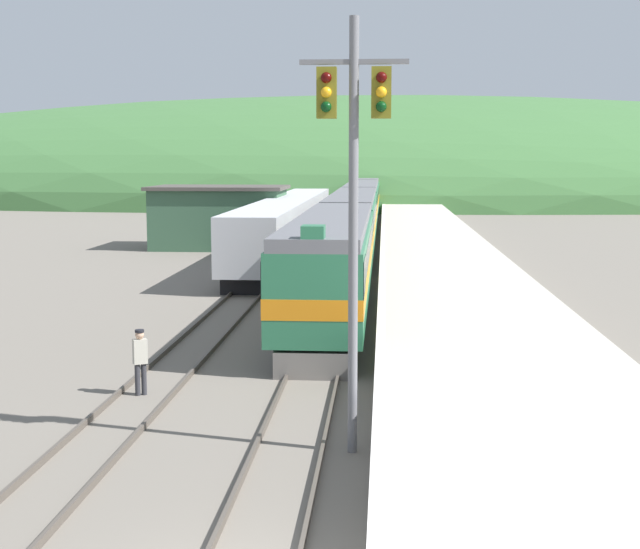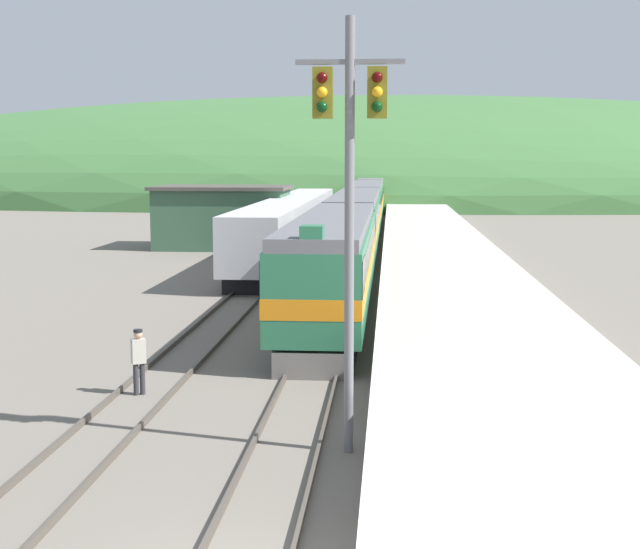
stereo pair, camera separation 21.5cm
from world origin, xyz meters
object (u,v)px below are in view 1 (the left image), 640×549
Objects in this scene: signal_mast_main at (354,172)px; carriage_fourth at (367,193)px; express_train_lead_car at (332,263)px; track_worker at (140,358)px; carriage_second at (353,222)px; siding_train at (289,225)px; carriage_third at (362,203)px.

carriage_fourth is at bearing 90.89° from signal_mast_main.
track_worker is (-4.36, -11.62, -1.17)m from express_train_lead_car.
express_train_lead_car is at bearing -90.00° from carriage_second.
carriage_fourth is (0.00, 47.52, 0.00)m from carriage_second.
carriage_second is at bearing -10.61° from siding_train.
express_train_lead_car is 11.48× the size of track_worker.
siding_train is at bearing -100.37° from carriage_third.
signal_mast_main is (1.34, -62.13, 3.75)m from carriage_third.
carriage_third reaches higher than siding_train.
carriage_third is (0.00, 46.34, -0.01)m from express_train_lead_car.
express_train_lead_car is 2.23× the size of signal_mast_main.
siding_train is (-4.20, -46.73, -0.31)m from carriage_fourth.
track_worker is at bearing -94.30° from carriage_third.
signal_mast_main is (5.54, -39.15, 4.06)m from siding_train.
track_worker is (-5.70, 4.17, -4.91)m from signal_mast_main.
carriage_fourth is at bearing 86.95° from track_worker.
siding_train is 39.75m from signal_mast_main.
carriage_fourth is 85.98m from signal_mast_main.
siding_train is (-4.20, 0.79, -0.31)m from carriage_second.
signal_mast_main reaches higher than carriage_third.
track_worker is at bearing 143.82° from signal_mast_main.
carriage_third reaches higher than track_worker.
express_train_lead_car is at bearing -79.80° from siding_train.
siding_train is 34.99m from track_worker.
carriage_third is 23.36m from siding_train.
signal_mast_main reaches higher than siding_train.
carriage_fourth reaches higher than track_worker.
siding_train is 4.13× the size of signal_mast_main.
signal_mast_main reaches higher than carriage_second.
carriage_second and carriage_third have the same top height.
express_train_lead_car is 70.10m from carriage_fourth.
track_worker is at bearing -93.05° from carriage_fourth.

